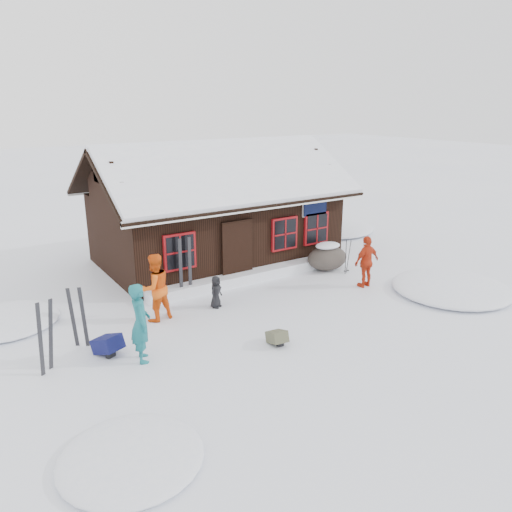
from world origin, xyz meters
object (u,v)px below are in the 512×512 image
at_px(skier_teal, 140,323).
at_px(skier_orange_left, 155,288).
at_px(skier_crouched, 216,292).
at_px(backpack_blue, 108,347).
at_px(skier_orange_right, 367,262).
at_px(ski_poles, 347,257).
at_px(backpack_olive, 277,339).
at_px(ski_pair_left, 46,338).
at_px(boulder, 327,257).

xyz_separation_m(skier_teal, skier_orange_left, (1.12, 1.91, -0.00)).
relative_size(skier_crouched, backpack_blue, 1.46).
height_order(skier_orange_right, ski_poles, skier_orange_right).
bearing_deg(skier_orange_left, skier_orange_right, 159.00).
distance_m(skier_orange_right, backpack_blue, 8.31).
xyz_separation_m(skier_crouched, backpack_olive, (0.12, -2.85, -0.33)).
distance_m(ski_pair_left, ski_poles, 10.08).
distance_m(backpack_blue, backpack_olive, 4.00).
relative_size(boulder, ski_poles, 1.23).
distance_m(boulder, backpack_olive, 6.05).
bearing_deg(ski_pair_left, skier_orange_left, -7.90).
distance_m(skier_teal, ski_pair_left, 2.02).
distance_m(ski_pair_left, backpack_blue, 1.45).
bearing_deg(backpack_olive, ski_poles, 37.75).
bearing_deg(skier_orange_left, backpack_olive, 112.12).
bearing_deg(boulder, backpack_olive, -142.28).
relative_size(skier_orange_right, ski_pair_left, 0.99).
bearing_deg(skier_orange_right, backpack_blue, -1.61).
bearing_deg(ski_poles, backpack_blue, -171.68).
bearing_deg(skier_crouched, backpack_olive, -119.37).
relative_size(skier_orange_left, boulder, 1.23).
height_order(boulder, backpack_blue, boulder).
height_order(skier_orange_left, backpack_blue, skier_orange_left).
bearing_deg(skier_crouched, skier_teal, 179.91).
bearing_deg(ski_poles, ski_pair_left, -172.66).
bearing_deg(skier_orange_left, backpack_blue, 25.09).
height_order(skier_orange_left, ski_poles, skier_orange_left).
bearing_deg(backpack_blue, ski_pair_left, 158.39).
bearing_deg(skier_teal, boulder, -57.95).
bearing_deg(ski_poles, skier_crouched, -177.99).
height_order(skier_teal, skier_orange_left, skier_teal).
bearing_deg(ski_poles, boulder, 115.17).
height_order(skier_orange_right, backpack_blue, skier_orange_right).
bearing_deg(ski_pair_left, backpack_blue, -29.33).
height_order(ski_pair_left, backpack_blue, ski_pair_left).
xyz_separation_m(boulder, ski_poles, (0.31, -0.67, 0.13)).
distance_m(ski_pair_left, backpack_olive, 5.25).
bearing_deg(skier_orange_left, skier_crouched, 165.64).
bearing_deg(backpack_olive, skier_orange_right, 27.29).
relative_size(skier_crouched, ski_pair_left, 0.56).
bearing_deg(skier_crouched, ski_pair_left, 161.15).
xyz_separation_m(ski_poles, backpack_blue, (-8.69, -1.27, -0.40)).
height_order(ski_pair_left, ski_poles, ski_pair_left).
distance_m(skier_teal, backpack_blue, 1.18).
bearing_deg(skier_orange_right, ski_pair_left, -1.48).
bearing_deg(backpack_olive, ski_pair_left, 167.38).
relative_size(skier_orange_right, backpack_olive, 3.27).
xyz_separation_m(skier_teal, ski_poles, (8.11, 1.97, -0.36)).
bearing_deg(skier_orange_right, backpack_olive, 18.88).
distance_m(boulder, ski_pair_left, 9.89).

